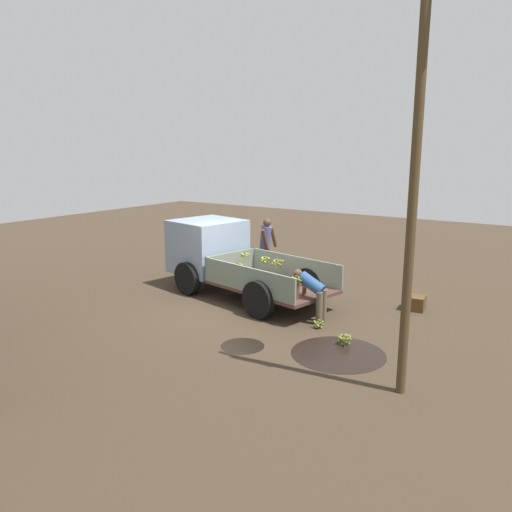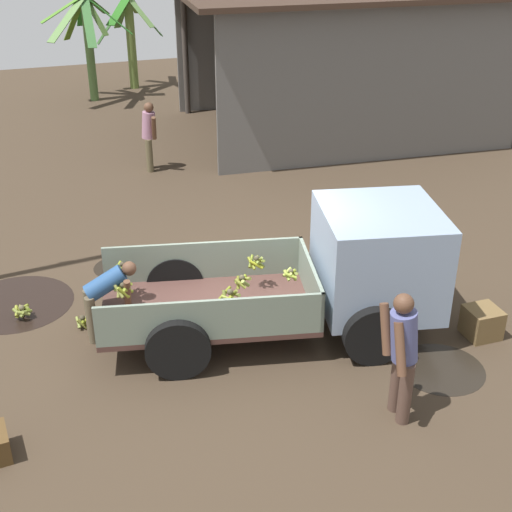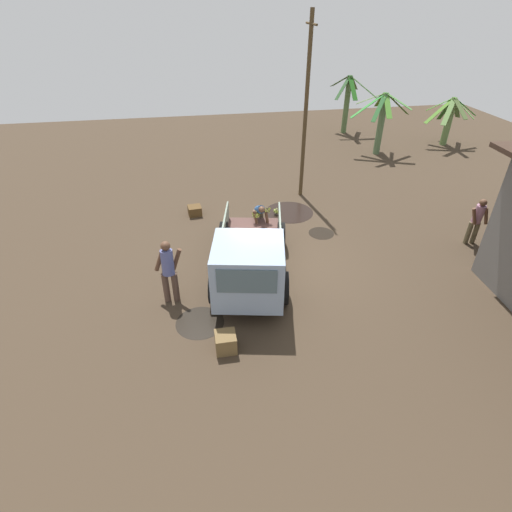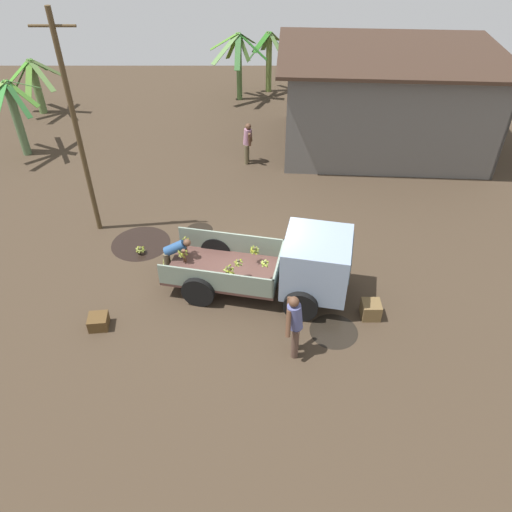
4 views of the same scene
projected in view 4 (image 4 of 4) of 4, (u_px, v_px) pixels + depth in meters
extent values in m
plane|color=#3E3023|center=(250.00, 270.00, 14.02)|extent=(36.00, 36.00, 0.00)
cylinder|color=black|center=(334.00, 331.00, 12.18)|extent=(1.18, 1.18, 0.01)
cylinder|color=black|center=(141.00, 243.00, 15.00)|extent=(1.76, 1.76, 0.01)
cylinder|color=black|center=(199.00, 230.00, 15.53)|extent=(0.85, 0.85, 0.01)
cube|color=#4E322C|center=(224.00, 270.00, 13.27)|extent=(3.26, 2.28, 0.08)
cube|color=gray|center=(231.00, 242.00, 13.71)|extent=(2.92, 0.65, 0.59)
cube|color=gray|center=(215.00, 281.00, 12.42)|extent=(2.92, 0.65, 0.59)
cube|color=gray|center=(278.00, 268.00, 12.83)|extent=(0.39, 1.69, 0.59)
cube|color=#8CA1BC|center=(316.00, 262.00, 12.48)|extent=(1.93, 1.97, 1.42)
cube|color=#4C606B|center=(351.00, 258.00, 12.17)|extent=(0.30, 1.32, 0.62)
cylinder|color=black|center=(309.00, 261.00, 13.64)|extent=(0.89, 0.39, 0.86)
cylinder|color=black|center=(301.00, 306.00, 12.27)|extent=(0.89, 0.39, 0.86)
cylinder|color=black|center=(217.00, 250.00, 14.05)|extent=(0.89, 0.39, 0.86)
cylinder|color=black|center=(198.00, 291.00, 12.68)|extent=(0.89, 0.39, 0.86)
sphere|color=#463F2D|center=(182.00, 251.00, 13.28)|extent=(0.08, 0.08, 0.08)
cylinder|color=#96A94B|center=(182.00, 251.00, 13.37)|extent=(0.22, 0.12, 0.13)
cylinder|color=olive|center=(180.00, 253.00, 13.35)|extent=(0.11, 0.18, 0.19)
cylinder|color=olive|center=(180.00, 254.00, 13.29)|extent=(0.13, 0.20, 0.17)
cylinder|color=olive|center=(182.00, 255.00, 13.28)|extent=(0.18, 0.07, 0.19)
cylinder|color=#8BA12D|center=(184.00, 254.00, 13.27)|extent=(0.17, 0.18, 0.16)
cylinder|color=olive|center=(185.00, 253.00, 13.31)|extent=(0.06, 0.20, 0.16)
cylinder|color=olive|center=(184.00, 251.00, 13.37)|extent=(0.19, 0.16, 0.16)
sphere|color=#403929|center=(185.00, 239.00, 13.46)|extent=(0.07, 0.07, 0.07)
cylinder|color=olive|center=(188.00, 241.00, 13.50)|extent=(0.05, 0.16, 0.15)
cylinder|color=olive|center=(186.00, 240.00, 13.55)|extent=(0.17, 0.08, 0.15)
cylinder|color=olive|center=(184.00, 239.00, 13.53)|extent=(0.14, 0.16, 0.11)
cylinder|color=olive|center=(184.00, 242.00, 13.49)|extent=(0.10, 0.15, 0.16)
cylinder|color=olive|center=(186.00, 242.00, 13.43)|extent=(0.19, 0.07, 0.10)
sphere|color=#4E4733|center=(265.00, 262.00, 12.56)|extent=(0.07, 0.07, 0.07)
cylinder|color=#94A942|center=(264.00, 262.00, 12.63)|extent=(0.17, 0.12, 0.11)
cylinder|color=#98AB3D|center=(263.00, 264.00, 12.58)|extent=(0.07, 0.17, 0.12)
cylinder|color=#9DB138|center=(264.00, 265.00, 12.53)|extent=(0.17, 0.11, 0.10)
cylinder|color=#A2AC46|center=(266.00, 265.00, 12.56)|extent=(0.14, 0.09, 0.16)
cylinder|color=#93A041|center=(268.00, 264.00, 12.58)|extent=(0.07, 0.17, 0.12)
cylinder|color=olive|center=(266.00, 263.00, 12.63)|extent=(0.16, 0.10, 0.14)
sphere|color=brown|center=(229.00, 268.00, 12.51)|extent=(0.09, 0.09, 0.09)
cylinder|color=olive|center=(231.00, 272.00, 12.51)|extent=(0.21, 0.15, 0.19)
cylinder|color=olive|center=(233.00, 270.00, 12.55)|extent=(0.05, 0.24, 0.15)
cylinder|color=olive|center=(231.00, 270.00, 12.62)|extent=(0.17, 0.14, 0.22)
cylinder|color=olive|center=(227.00, 268.00, 12.62)|extent=(0.23, 0.16, 0.14)
cylinder|color=olive|center=(226.00, 271.00, 12.57)|extent=(0.05, 0.19, 0.21)
cylinder|color=#A6AF44|center=(228.00, 272.00, 12.47)|extent=(0.24, 0.12, 0.13)
sphere|color=#47402E|center=(255.00, 248.00, 13.18)|extent=(0.08, 0.08, 0.08)
cylinder|color=olive|center=(258.00, 250.00, 13.21)|extent=(0.06, 0.21, 0.14)
cylinder|color=olive|center=(256.00, 250.00, 13.27)|extent=(0.15, 0.14, 0.20)
cylinder|color=olive|center=(254.00, 250.00, 13.28)|extent=(0.17, 0.08, 0.19)
cylinder|color=olive|center=(252.00, 249.00, 13.25)|extent=(0.14, 0.20, 0.14)
cylinder|color=olive|center=(252.00, 251.00, 13.21)|extent=(0.08, 0.21, 0.15)
cylinder|color=#9EA522|center=(254.00, 252.00, 13.16)|extent=(0.21, 0.11, 0.15)
cylinder|color=olive|center=(256.00, 252.00, 13.19)|extent=(0.17, 0.14, 0.18)
sphere|color=#4E4733|center=(238.00, 261.00, 12.63)|extent=(0.08, 0.08, 0.08)
cylinder|color=olive|center=(241.00, 261.00, 12.68)|extent=(0.12, 0.19, 0.12)
cylinder|color=olive|center=(239.00, 261.00, 12.71)|extent=(0.18, 0.06, 0.15)
cylinder|color=olive|center=(236.00, 263.00, 12.69)|extent=(0.09, 0.16, 0.17)
cylinder|color=olive|center=(237.00, 264.00, 12.62)|extent=(0.17, 0.14, 0.14)
cylinder|color=#99AA4C|center=(240.00, 264.00, 12.63)|extent=(0.16, 0.14, 0.16)
cube|color=#605D5B|center=(483.00, 104.00, 19.01)|extent=(0.45, 5.37, 3.53)
cube|color=#605D5B|center=(376.00, 79.00, 21.27)|extent=(7.49, 0.59, 3.53)
cube|color=#605D5B|center=(395.00, 131.00, 17.14)|extent=(7.49, 0.59, 3.53)
cube|color=#38261C|center=(393.00, 53.00, 18.07)|extent=(8.69, 6.70, 0.12)
cylinder|color=#3F3833|center=(293.00, 78.00, 21.29)|extent=(0.16, 0.16, 3.53)
cylinder|color=#3F3833|center=(292.00, 125.00, 17.47)|extent=(0.16, 0.16, 3.53)
cylinder|color=#4A3922|center=(77.00, 133.00, 13.66)|extent=(0.14, 0.14, 6.37)
cylinder|color=#4A3922|center=(52.00, 26.00, 11.97)|extent=(1.15, 0.07, 0.07)
cylinder|color=#5F7D43|center=(37.00, 87.00, 22.13)|extent=(0.34, 0.34, 2.33)
cube|color=#3E5028|center=(48.00, 68.00, 21.57)|extent=(1.44, 0.33, 0.74)
cube|color=#58883E|center=(43.00, 67.00, 22.03)|extent=(0.87, 1.09, 0.95)
cube|color=#2E8527|center=(39.00, 65.00, 22.18)|extent=(0.37, 1.37, 0.92)
cube|color=#436433|center=(29.00, 69.00, 22.12)|extent=(0.90, 1.12, 1.20)
cube|color=#2B5321|center=(22.00, 74.00, 21.83)|extent=(1.07, 0.32, 1.35)
cube|color=#3D7E23|center=(19.00, 72.00, 21.27)|extent=(1.00, 1.06, 0.80)
cube|color=#497727|center=(29.00, 78.00, 21.20)|extent=(0.38, 1.42, 1.20)
cube|color=#55763A|center=(42.00, 75.00, 21.28)|extent=(1.31, 1.24, 1.05)
cylinder|color=#52763D|center=(239.00, 68.00, 23.23)|extent=(0.25, 0.25, 2.98)
cube|color=#26691E|center=(253.00, 46.00, 22.58)|extent=(1.31, 0.41, 1.15)
cube|color=#365720|center=(246.00, 38.00, 22.81)|extent=(0.89, 1.01, 0.68)
cube|color=#257024|center=(238.00, 42.00, 22.91)|extent=(0.33, 0.91, 0.99)
cube|color=#537B22|center=(233.00, 46.00, 22.99)|extent=(0.76, 0.92, 1.36)
cube|color=#487E25|center=(224.00, 41.00, 22.42)|extent=(1.32, 0.42, 0.70)
cube|color=#598043|center=(226.00, 49.00, 22.19)|extent=(1.33, 1.27, 1.09)
cube|color=#386A32|center=(238.00, 52.00, 22.11)|extent=(0.30, 1.40, 1.24)
cube|color=#476A2C|center=(244.00, 47.00, 22.37)|extent=(0.63, 0.72, 1.07)
cylinder|color=#546E47|center=(17.00, 119.00, 18.73)|extent=(0.31, 0.31, 2.84)
cube|color=#4D8A2D|center=(22.00, 94.00, 18.05)|extent=(1.05, 0.39, 0.94)
cube|color=#487F39|center=(23.00, 84.00, 18.44)|extent=(0.93, 1.21, 0.67)
cube|color=#3A5A22|center=(15.00, 88.00, 18.70)|extent=(0.39, 1.45, 1.08)
cube|color=#49703A|center=(0.00, 89.00, 18.40)|extent=(1.06, 0.91, 0.91)
cube|color=#265727|center=(18.00, 99.00, 17.80)|extent=(1.08, 1.04, 1.06)
cylinder|color=olive|center=(269.00, 63.00, 24.15)|extent=(0.28, 0.28, 2.75)
cube|color=#458344|center=(280.00, 45.00, 23.71)|extent=(1.06, 0.36, 1.27)
cube|color=#4C6B2C|center=(274.00, 36.00, 23.88)|extent=(0.72, 1.15, 0.68)
cube|color=#4A7234|center=(266.00, 41.00, 23.88)|extent=(0.53, 0.84, 1.04)
cube|color=#2A4E21|center=(258.00, 47.00, 23.64)|extent=(1.09, 0.35, 1.35)
cube|color=#246019|center=(262.00, 42.00, 23.15)|extent=(0.94, 1.05, 0.71)
cube|color=#5C8141|center=(276.00, 43.00, 23.26)|extent=(0.75, 0.84, 0.85)
cylinder|color=brown|center=(295.00, 344.00, 11.32)|extent=(0.18, 0.18, 0.84)
cylinder|color=brown|center=(295.00, 336.00, 11.50)|extent=(0.18, 0.18, 0.84)
cylinder|color=#53588F|center=(295.00, 317.00, 10.95)|extent=(0.41, 0.34, 0.69)
sphere|color=brown|center=(294.00, 302.00, 10.68)|extent=(0.24, 0.24, 0.24)
cylinder|color=brown|center=(288.00, 324.00, 10.80)|extent=(0.13, 0.33, 0.62)
cylinder|color=brown|center=(289.00, 310.00, 11.13)|extent=(0.13, 0.32, 0.62)
cylinder|color=brown|center=(168.00, 260.00, 13.80)|extent=(0.14, 0.14, 0.73)
cylinder|color=brown|center=(167.00, 265.00, 13.64)|extent=(0.14, 0.14, 0.73)
cylinder|color=#284E80|center=(175.00, 248.00, 13.41)|extent=(0.63, 0.27, 0.50)
sphere|color=brown|center=(187.00, 243.00, 13.30)|extent=(0.21, 0.21, 0.21)
cylinder|color=brown|center=(186.00, 248.00, 13.65)|extent=(0.09, 0.18, 0.55)
cylinder|color=brown|center=(184.00, 257.00, 13.36)|extent=(0.09, 0.20, 0.55)
cylinder|color=brown|center=(247.00, 152.00, 18.90)|extent=(0.17, 0.17, 0.76)
cylinder|color=brown|center=(246.00, 155.00, 18.74)|extent=(0.17, 0.17, 0.76)
cylinder|color=#A5728B|center=(247.00, 137.00, 18.40)|extent=(0.37, 0.32, 0.62)
sphere|color=brown|center=(248.00, 126.00, 18.14)|extent=(0.21, 0.21, 0.21)
cylinder|color=brown|center=(251.00, 135.00, 18.55)|extent=(0.13, 0.26, 0.57)
cylinder|color=brown|center=(250.00, 140.00, 18.25)|extent=(0.14, 0.28, 0.56)
sphere|color=brown|center=(140.00, 248.00, 14.51)|extent=(0.09, 0.09, 0.09)
cylinder|color=olive|center=(143.00, 249.00, 14.56)|extent=(0.09, 0.20, 0.14)
cylinder|color=olive|center=(142.00, 250.00, 14.60)|extent=(0.15, 0.14, 0.19)
cylinder|color=olive|center=(141.00, 248.00, 14.61)|extent=(0.20, 0.06, 0.13)
cylinder|color=olive|center=(139.00, 250.00, 14.59)|extent=(0.14, 0.17, 0.18)
cylinder|color=olive|center=(138.00, 249.00, 14.55)|extent=(0.06, 0.21, 0.12)
cylinder|color=olive|center=(138.00, 251.00, 14.50)|extent=(0.17, 0.19, 0.12)
cylinder|color=#929F43|center=(140.00, 251.00, 14.48)|extent=(0.21, 0.08, 0.12)
cylinder|color=olive|center=(142.00, 251.00, 14.50)|extent=(0.17, 0.19, 0.12)
sphere|color=#433C2B|center=(166.00, 260.00, 14.09)|extent=(0.08, 0.08, 0.08)
cylinder|color=olive|center=(165.00, 264.00, 14.10)|extent=(0.16, 0.09, 0.16)
cylinder|color=olive|center=(168.00, 263.00, 14.09)|extent=(0.15, 0.14, 0.15)
cylinder|color=#A9B224|center=(168.00, 263.00, 14.15)|extent=(0.05, 0.14, 0.17)
cylinder|color=olive|center=(167.00, 260.00, 14.18)|extent=(0.18, 0.10, 0.12)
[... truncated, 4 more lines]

